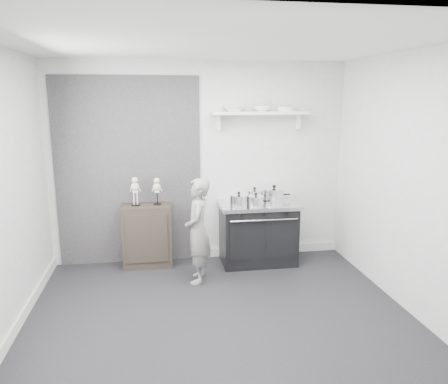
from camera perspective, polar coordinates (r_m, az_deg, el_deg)
The scene contains 15 objects.
ground at distance 4.67m, azimuth -0.55°, elevation -16.22°, with size 4.00×4.00×0.00m, color black.
room_shell at distance 4.27m, azimuth -2.08°, elevation 4.36°, with size 4.02×3.62×2.71m.
wall_shelf at distance 5.90m, azimuth 4.76°, elevation 10.15°, with size 1.30×0.26×0.24m.
stove at distance 5.97m, azimuth 4.46°, elevation -5.32°, with size 1.04×0.65×0.84m.
side_cabinet at distance 5.95m, azimuth -10.01°, elevation -5.58°, with size 0.64×0.38×0.84m, color black.
child at distance 5.31m, azimuth -3.44°, elevation -5.07°, with size 0.47×0.31×1.29m, color gray.
pot_front_left at distance 5.69m, azimuth 1.96°, elevation -1.08°, with size 0.33×0.24×0.19m.
pot_back_left at distance 5.97m, azimuth 4.01°, elevation -0.43°, with size 0.32×0.24×0.19m.
pot_back_right at distance 6.02m, azimuth 6.54°, elevation -0.29°, with size 0.37×0.28×0.22m.
pot_front_center at distance 5.70m, azimuth 4.18°, elevation -1.14°, with size 0.30×0.21×0.17m.
skeleton_full at distance 5.79m, azimuth -11.53°, elevation 0.38°, with size 0.12×0.08×0.44m, color beige, non-canonical shape.
skeleton_torso at distance 5.79m, azimuth -8.75°, elevation 0.36°, with size 0.12×0.07×0.41m, color beige, non-canonical shape.
bowl_large at distance 5.82m, azimuth 1.35°, elevation 10.83°, with size 0.29×0.29×0.07m, color white.
bowl_small at distance 5.90m, azimuth 5.02°, elevation 10.80°, with size 0.23×0.23×0.07m, color white.
plate_stack at distance 5.99m, azimuth 8.10°, elevation 10.70°, with size 0.25×0.25×0.06m, color silver.
Camera 1 is at (-0.60, -4.05, 2.24)m, focal length 35.00 mm.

